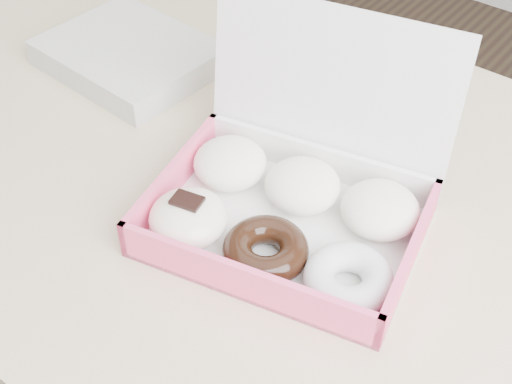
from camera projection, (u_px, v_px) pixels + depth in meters
The scene contains 3 objects.
table at pixel (222, 194), 1.01m from camera, with size 1.20×0.80×0.75m.
donut_box at pixel (289, 201), 0.83m from camera, with size 0.36×0.32×0.22m.
newspapers at pixel (129, 55), 1.09m from camera, with size 0.25×0.20×0.04m, color silver.
Camera 1 is at (0.49, -0.55, 1.36)m, focal length 50.00 mm.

